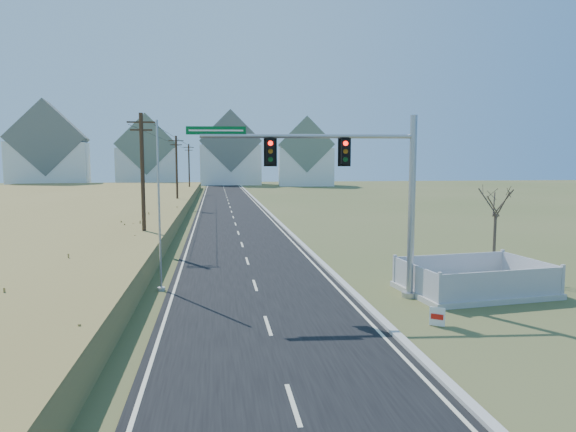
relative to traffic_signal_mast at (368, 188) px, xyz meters
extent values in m
plane|color=#4C5529|center=(-4.60, -1.34, -4.73)|extent=(260.00, 260.00, 0.00)
cube|color=black|center=(-4.60, 48.66, -4.70)|extent=(8.00, 180.00, 0.06)
cube|color=#B2AFA8|center=(-0.45, 48.66, -4.64)|extent=(0.30, 180.00, 0.18)
cube|color=olive|center=(-28.60, 38.66, -4.08)|extent=(38.00, 110.00, 1.30)
cylinder|color=#422D1E|center=(-11.10, 13.66, -0.23)|extent=(0.26, 0.26, 9.00)
cube|color=#422D1E|center=(-11.10, 13.66, 3.67)|extent=(1.80, 0.10, 0.10)
cube|color=#422D1E|center=(-11.10, 13.66, 3.17)|extent=(1.40, 0.10, 0.10)
cylinder|color=#422D1E|center=(-11.10, 43.66, -0.23)|extent=(0.26, 0.26, 9.00)
cube|color=#422D1E|center=(-11.10, 43.66, 3.67)|extent=(1.80, 0.10, 0.10)
cube|color=#422D1E|center=(-11.10, 43.66, 3.17)|extent=(1.40, 0.10, 0.10)
cylinder|color=#422D1E|center=(-11.10, 73.66, -0.23)|extent=(0.26, 0.26, 9.00)
cube|color=#422D1E|center=(-11.10, 73.66, 3.67)|extent=(1.80, 0.10, 0.10)
cube|color=#422D1E|center=(-11.10, 73.66, 3.17)|extent=(1.40, 0.10, 0.10)
cube|color=white|center=(-42.60, 98.66, 0.27)|extent=(17.38, 13.12, 10.00)
cube|color=slate|center=(-42.60, 98.66, 6.17)|extent=(17.69, 13.38, 16.29)
cube|color=white|center=(-22.60, 106.66, -0.23)|extent=(14.66, 10.95, 9.00)
cube|color=slate|center=(-22.60, 106.66, 5.17)|extent=(14.93, 11.17, 14.26)
cube|color=white|center=(-2.60, 110.66, 0.27)|extent=(15.00, 10.00, 10.00)
cube|color=slate|center=(-2.60, 110.66, 6.17)|extent=(15.27, 10.20, 15.27)
cube|color=white|center=(15.40, 102.66, -0.23)|extent=(13.87, 10.31, 9.00)
cube|color=slate|center=(15.40, 102.66, 5.17)|extent=(14.12, 10.51, 13.24)
cylinder|color=#9EA0A5|center=(1.90, -0.16, -4.62)|extent=(0.67, 0.67, 0.22)
cylinder|color=#9EA0A5|center=(1.90, -0.16, -0.83)|extent=(0.29, 0.29, 7.80)
cylinder|color=#9EA0A5|center=(-2.54, 0.21, 2.18)|extent=(8.90, 0.91, 0.18)
cube|color=black|center=(-0.99, 0.08, 1.55)|extent=(0.36, 0.31, 1.05)
cube|color=black|center=(-4.09, 0.34, 1.55)|extent=(0.36, 0.31, 1.05)
cube|color=#055823|center=(-6.32, 0.52, 2.40)|extent=(2.45, 0.24, 0.33)
cube|color=#B7B5AD|center=(5.06, 0.19, -4.61)|extent=(6.61, 4.90, 0.23)
cube|color=#B1B1B6|center=(5.29, -1.75, -3.91)|extent=(5.83, 0.76, 1.17)
cube|color=#B1B1B6|center=(4.83, 2.13, -3.91)|extent=(5.83, 0.76, 1.17)
cube|color=#B1B1B6|center=(2.15, -0.15, -3.91)|extent=(0.54, 3.89, 1.17)
cube|color=#B1B1B6|center=(7.97, 0.53, -3.91)|extent=(0.54, 3.89, 1.17)
cube|color=white|center=(1.40, -4.09, -4.37)|extent=(0.48, 0.35, 0.67)
cube|color=red|center=(1.38, -4.12, -4.37)|extent=(0.37, 0.26, 0.20)
cylinder|color=#B7B5AD|center=(-8.90, 2.53, -4.66)|extent=(0.35, 0.35, 0.15)
cylinder|color=#9EA0A5|center=(-8.90, 2.53, -0.88)|extent=(0.10, 0.10, 7.70)
cylinder|color=#4C3F33|center=(7.60, 3.02, -3.11)|extent=(0.15, 0.15, 3.24)
camera|label=1|loc=(-6.36, -20.97, 1.13)|focal=32.00mm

